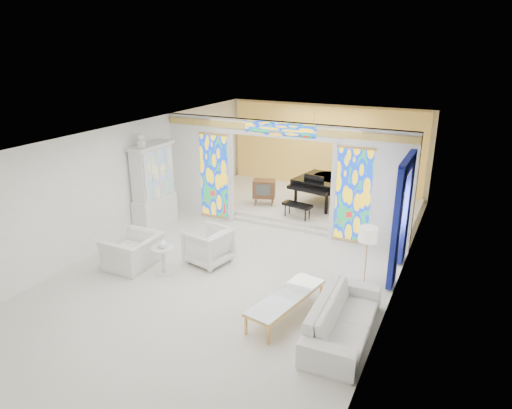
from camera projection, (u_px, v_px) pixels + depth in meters
The scene contains 24 objects.
floor at pixel (248, 256), 11.14m from camera, with size 12.00×12.00×0.00m, color silver.
ceiling at pixel (247, 135), 10.14m from camera, with size 7.00×12.00×0.02m, color white.
wall_back at pixel (326, 148), 15.73m from camera, with size 7.00×0.02×3.00m, color white.
wall_front at pixel (25, 341), 5.55m from camera, with size 7.00×0.02×3.00m, color white.
wall_left at pixel (130, 180), 12.08m from camera, with size 0.02×12.00×3.00m, color white.
wall_right at pixel (402, 223), 9.20m from camera, with size 0.02×12.00×3.00m, color white.
partition_wall at pixel (281, 172), 12.28m from camera, with size 7.00×0.22×3.00m.
stained_glass_left at pixel (214, 176), 13.14m from camera, with size 0.90×0.04×2.40m, color gold.
stained_glass_right at pixel (353, 195), 11.48m from camera, with size 0.90×0.04×2.40m, color gold.
stained_glass_transom at pixel (280, 129), 11.80m from camera, with size 2.00×0.04×0.34m, color gold.
alcove_platform at pixel (305, 203), 14.59m from camera, with size 6.80×3.80×0.18m, color silver.
gold_curtain_back at pixel (325, 149), 15.63m from camera, with size 6.70×0.10×2.90m, color gold.
chandelier at pixel (314, 127), 13.60m from camera, with size 0.48×0.48×0.30m, color gold.
blue_drapes at pixel (403, 208), 9.81m from camera, with size 0.14×1.85×2.65m.
china_cabinet at pixel (153, 187), 12.58m from camera, with size 0.56×1.46×2.72m.
armchair_left at pixel (133, 252), 10.52m from camera, with size 1.17×1.02×0.76m, color white.
armchair_right at pixel (208, 246), 10.71m from camera, with size 0.91×0.94×0.85m, color white.
sofa at pixel (343, 318), 8.01m from camera, with size 2.41×0.94×0.70m, color white.
side_table at pixel (164, 257), 10.17m from camera, with size 0.56×0.56×0.65m.
vase at pixel (163, 243), 10.06m from camera, with size 0.20×0.20×0.21m, color silver.
coffee_table at pixel (286, 298), 8.58m from camera, with size 0.97×2.03×0.44m.
floor_lamp at pixel (368, 238), 9.01m from camera, with size 0.48×0.48×1.51m.
grand_piano at pixel (327, 182), 13.99m from camera, with size 1.96×2.73×1.06m.
tv_console at pixel (264, 189), 14.04m from camera, with size 0.79×0.65×0.78m.
Camera 1 is at (4.56, -8.99, 4.91)m, focal length 32.00 mm.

